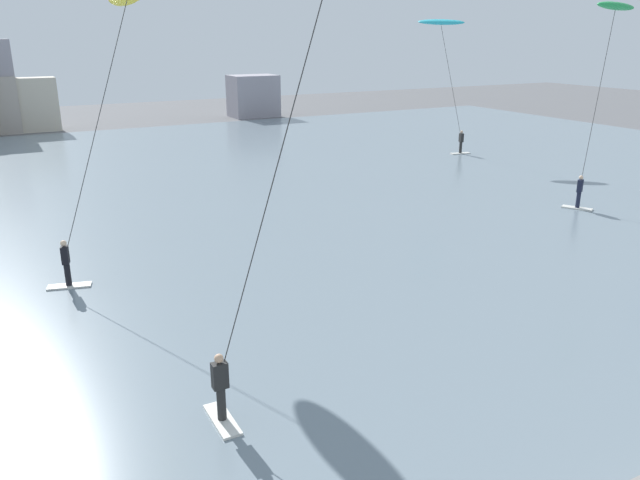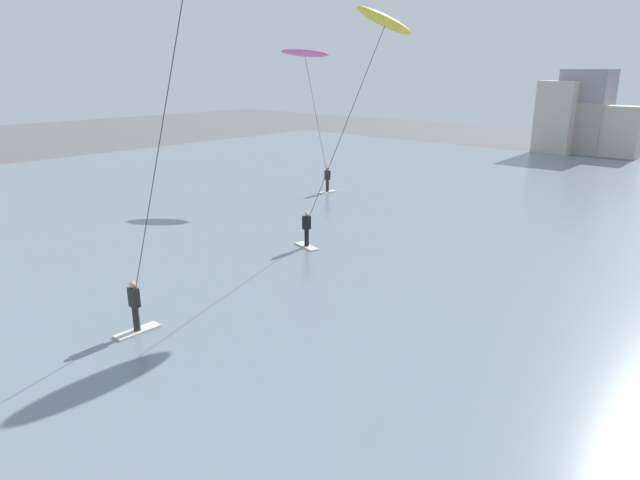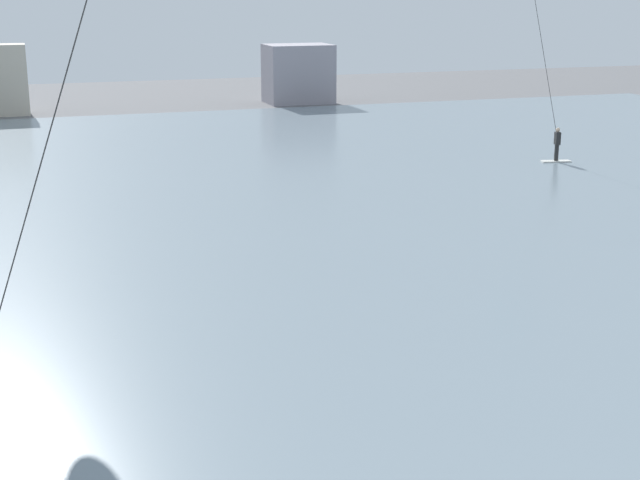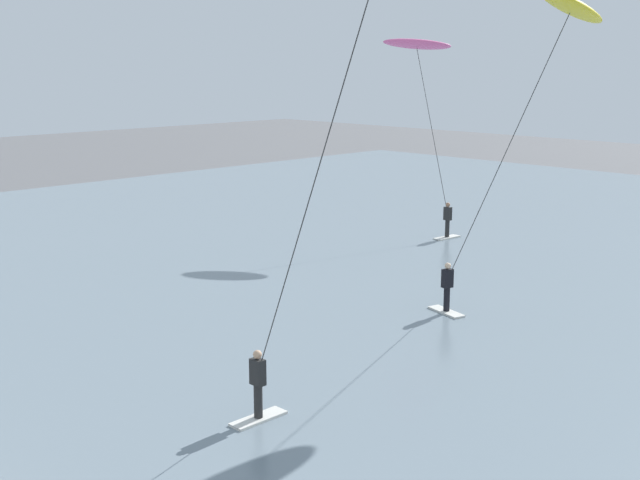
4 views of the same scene
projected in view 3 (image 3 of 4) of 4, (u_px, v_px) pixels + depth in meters
water_bay at (135, 203)px, 36.29m from camera, size 84.00×52.00×0.10m
far_shore_buildings at (14, 68)px, 60.78m from camera, size 29.98×5.52×7.79m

